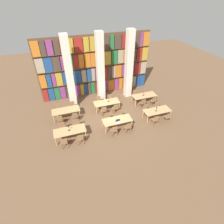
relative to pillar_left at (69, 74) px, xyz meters
The scene contains 40 objects.
ground_plane 4.92m from the pillar_left, 48.16° to the right, with size 40.00×40.00×0.00m, color brown.
bookshelf_bank 3.00m from the pillar_left, 28.67° to the left, with size 10.30×0.35×5.50m.
pillar_left is the anchor object (origin of this frame).
pillar_center 2.60m from the pillar_left, ahead, with size 0.59×0.59×6.00m.
pillar_right 5.21m from the pillar_left, ahead, with size 0.59×0.59×6.00m.
reading_table_0 4.88m from the pillar_left, 101.37° to the right, with size 2.16×0.92×0.74m.
chair_0 5.70m from the pillar_left, 105.17° to the right, with size 0.42×0.40×0.89m.
chair_1 4.48m from the pillar_left, 111.19° to the right, with size 0.42×0.40×0.89m.
chair_2 5.55m from the pillar_left, 93.31° to the right, with size 0.42×0.40×0.89m.
chair_3 4.28m from the pillar_left, 94.73° to the right, with size 0.42×0.40×0.89m.
desk_lamp_0 4.72m from the pillar_left, 101.80° to the right, with size 0.14×0.14×0.39m.
reading_table_1 5.45m from the pillar_left, 57.80° to the right, with size 2.16×0.92×0.74m.
chair_4 5.91m from the pillar_left, 66.70° to the right, with size 0.42×0.40×0.89m.
chair_5 4.75m from the pillar_left, 58.31° to the right, with size 0.42×0.40×0.89m.
chair_6 6.36m from the pillar_left, 57.17° to the right, with size 0.42×0.40×0.89m.
chair_7 5.30m from the pillar_left, 47.24° to the right, with size 0.42×0.40×0.89m.
laptop 5.59m from the pillar_left, 59.79° to the right, with size 0.32×0.22×0.21m.
reading_table_2 7.64m from the pillar_left, 34.02° to the right, with size 2.16×0.92×0.74m.
chair_8 7.69m from the pillar_left, 41.46° to the right, with size 0.42×0.40×0.89m.
chair_9 6.86m from the pillar_left, 31.41° to the right, with size 0.42×0.40×0.89m.
chair_10 8.50m from the pillar_left, 36.33° to the right, with size 0.42×0.40×0.89m.
chair_11 7.76m from the pillar_left, 26.95° to the right, with size 0.42×0.40×0.89m.
desk_lamp_1 7.45m from the pillar_left, 34.89° to the right, with size 0.14×0.14×0.43m.
reading_table_3 3.00m from the pillar_left, 115.62° to the right, with size 2.16×0.92×0.74m.
chair_12 3.76m from the pillar_left, 119.53° to the right, with size 0.42×0.40×0.89m.
chair_13 3.02m from the pillar_left, 145.42° to the right, with size 0.42×0.40×0.89m.
chair_14 3.51m from the pillar_left, 95.34° to the right, with size 0.42×0.40×0.89m.
chair_15 2.70m from the pillar_left, 103.47° to the right, with size 0.42×0.40×0.89m.
reading_table_4 3.87m from the pillar_left, 32.04° to the right, with size 2.16×0.92×0.74m.
chair_16 4.04m from the pillar_left, 48.54° to the right, with size 0.42×0.40×0.89m.
chair_17 3.39m from the pillar_left, 22.99° to the right, with size 0.42×0.40×0.89m.
chair_18 4.67m from the pillar_left, 37.17° to the right, with size 0.42×0.40×0.89m.
chair_19 4.11m from the pillar_left, 15.86° to the right, with size 0.42×0.40×0.89m.
desk_lamp_2 3.75m from the pillar_left, 30.62° to the right, with size 0.14×0.14×0.47m.
reading_table_5 6.77m from the pillar_left, 15.07° to the right, with size 2.16×0.92×0.74m.
chair_20 6.61m from the pillar_left, 23.08° to the right, with size 0.42×0.40×0.89m.
chair_21 6.22m from the pillar_left, ahead, with size 0.42×0.40×0.89m.
chair_22 7.52m from the pillar_left, 19.75° to the right, with size 0.42×0.40×0.89m.
chair_23 7.19m from the pillar_left, ahead, with size 0.42×0.40×0.89m.
desk_lamp_3 6.56m from the pillar_left, 15.19° to the right, with size 0.14×0.14×0.42m.
Camera 1 is at (-3.57, -10.59, 8.77)m, focal length 28.00 mm.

